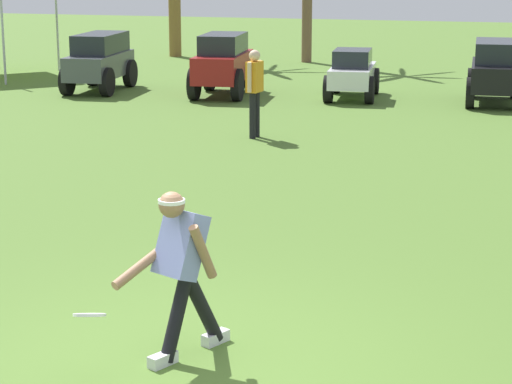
{
  "coord_description": "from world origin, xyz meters",
  "views": [
    {
      "loc": [
        2.52,
        -7.06,
        3.3
      ],
      "look_at": [
        -0.0,
        2.37,
        0.9
      ],
      "focal_mm": 70.0,
      "sensor_mm": 36.0,
      "label": 1
    }
  ],
  "objects_px": {
    "parked_car_slot_c": "(352,73)",
    "frisbee_in_flight": "(90,315)",
    "frisbee_thrower": "(181,265)",
    "parked_car_slot_b": "(223,63)",
    "parked_car_slot_d": "(495,70)",
    "teammate_midfield": "(255,85)",
    "parked_car_slot_a": "(100,60)"
  },
  "relations": [
    {
      "from": "parked_car_slot_a",
      "to": "parked_car_slot_c",
      "type": "height_order",
      "value": "parked_car_slot_a"
    },
    {
      "from": "frisbee_in_flight",
      "to": "parked_car_slot_c",
      "type": "height_order",
      "value": "parked_car_slot_c"
    },
    {
      "from": "teammate_midfield",
      "to": "parked_car_slot_a",
      "type": "bearing_deg",
      "value": 136.31
    },
    {
      "from": "parked_car_slot_b",
      "to": "parked_car_slot_a",
      "type": "bearing_deg",
      "value": 179.73
    },
    {
      "from": "frisbee_in_flight",
      "to": "teammate_midfield",
      "type": "xyz_separation_m",
      "value": [
        -1.45,
        10.26,
        0.39
      ]
    },
    {
      "from": "frisbee_thrower",
      "to": "parked_car_slot_b",
      "type": "distance_m",
      "value": 15.03
    },
    {
      "from": "frisbee_in_flight",
      "to": "parked_car_slot_b",
      "type": "xyz_separation_m",
      "value": [
        -3.5,
        15.11,
        0.2
      ]
    },
    {
      "from": "parked_car_slot_c",
      "to": "frisbee_in_flight",
      "type": "bearing_deg",
      "value": -87.87
    },
    {
      "from": "frisbee_in_flight",
      "to": "teammate_midfield",
      "type": "bearing_deg",
      "value": 98.03
    },
    {
      "from": "parked_car_slot_d",
      "to": "teammate_midfield",
      "type": "bearing_deg",
      "value": -126.79
    },
    {
      "from": "parked_car_slot_c",
      "to": "parked_car_slot_d",
      "type": "distance_m",
      "value": 3.1
    },
    {
      "from": "parked_car_slot_b",
      "to": "parked_car_slot_c",
      "type": "relative_size",
      "value": 1.07
    },
    {
      "from": "teammate_midfield",
      "to": "parked_car_slot_d",
      "type": "bearing_deg",
      "value": 53.21
    },
    {
      "from": "frisbee_in_flight",
      "to": "teammate_midfield",
      "type": "distance_m",
      "value": 10.37
    },
    {
      "from": "frisbee_thrower",
      "to": "parked_car_slot_c",
      "type": "bearing_deg",
      "value": 94.28
    },
    {
      "from": "teammate_midfield",
      "to": "parked_car_slot_a",
      "type": "distance_m",
      "value": 7.05
    },
    {
      "from": "frisbee_in_flight",
      "to": "parked_car_slot_c",
      "type": "relative_size",
      "value": 0.14
    },
    {
      "from": "frisbee_thrower",
      "to": "frisbee_in_flight",
      "type": "bearing_deg",
      "value": -130.32
    },
    {
      "from": "frisbee_in_flight",
      "to": "parked_car_slot_d",
      "type": "xyz_separation_m",
      "value": [
        2.52,
        15.56,
        0.17
      ]
    },
    {
      "from": "teammate_midfield",
      "to": "parked_car_slot_c",
      "type": "distance_m",
      "value": 5.28
    },
    {
      "from": "teammate_midfield",
      "to": "parked_car_slot_b",
      "type": "relative_size",
      "value": 0.64
    },
    {
      "from": "frisbee_thrower",
      "to": "parked_car_slot_b",
      "type": "height_order",
      "value": "frisbee_thrower"
    },
    {
      "from": "parked_car_slot_a",
      "to": "parked_car_slot_b",
      "type": "distance_m",
      "value": 3.04
    },
    {
      "from": "frisbee_thrower",
      "to": "frisbee_in_flight",
      "type": "relative_size",
      "value": 4.54
    },
    {
      "from": "frisbee_thrower",
      "to": "frisbee_in_flight",
      "type": "distance_m",
      "value": 0.86
    },
    {
      "from": "frisbee_in_flight",
      "to": "parked_car_slot_a",
      "type": "distance_m",
      "value": 16.48
    },
    {
      "from": "parked_car_slot_a",
      "to": "parked_car_slot_c",
      "type": "xyz_separation_m",
      "value": [
        5.97,
        0.33,
        -0.16
      ]
    },
    {
      "from": "frisbee_thrower",
      "to": "parked_car_slot_d",
      "type": "bearing_deg",
      "value": 82.44
    },
    {
      "from": "parked_car_slot_a",
      "to": "parked_car_slot_c",
      "type": "bearing_deg",
      "value": 3.12
    },
    {
      "from": "frisbee_in_flight",
      "to": "parked_car_slot_c",
      "type": "bearing_deg",
      "value": 92.13
    },
    {
      "from": "parked_car_slot_a",
      "to": "parked_car_slot_d",
      "type": "xyz_separation_m",
      "value": [
        9.06,
        0.43,
        0.0
      ]
    },
    {
      "from": "parked_car_slot_b",
      "to": "frisbee_thrower",
      "type": "bearing_deg",
      "value": -74.44
    }
  ]
}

